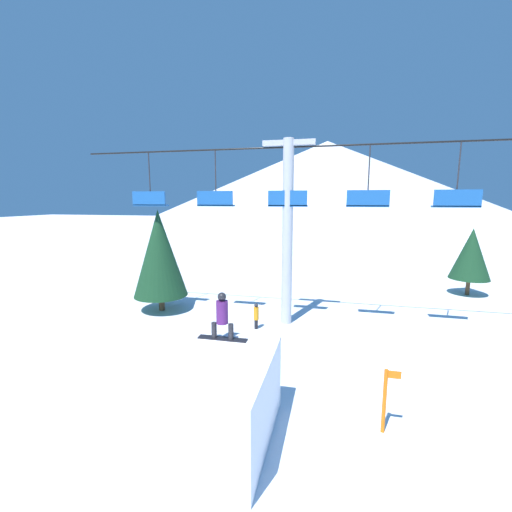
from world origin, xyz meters
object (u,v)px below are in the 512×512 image
Objects in this scene: pine_tree_near at (159,253)px; trail_marker at (385,399)px; snowboarder at (222,316)px; distant_skier at (256,315)px; snow_ramp at (212,399)px.

pine_tree_near is 13.29m from trail_marker.
snowboarder is at bearing -51.50° from pine_tree_near.
pine_tree_near reaches higher than distant_skier.
distant_skier is at bearing -14.68° from pine_tree_near.
pine_tree_near reaches higher than trail_marker.
snow_ramp is 2.04× the size of trail_marker.
distant_skier is at bearing 127.85° from trail_marker.
trail_marker is at bearing -52.15° from distant_skier.
trail_marker reaches higher than distant_skier.
snowboarder is 0.26× the size of pine_tree_near.
snowboarder is at bearing 179.86° from trail_marker.
pine_tree_near is 3.14× the size of trail_marker.
snow_ramp is at bearing -85.18° from distant_skier.
snow_ramp is 2.14m from snowboarder.
snow_ramp is 2.53× the size of snowboarder.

